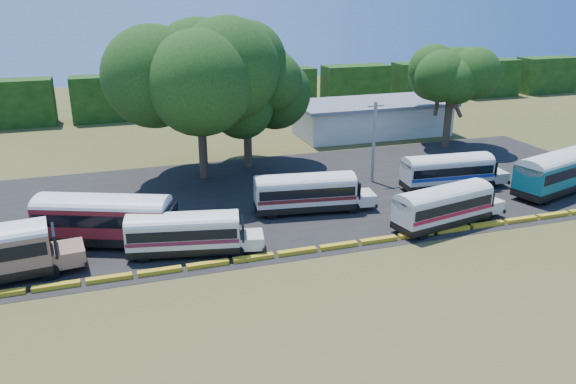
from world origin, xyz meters
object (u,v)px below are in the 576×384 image
object	(u,v)px
tree_west	(199,67)
bus_cream_west	(186,231)
bus_teal	(561,169)
bus_red	(107,217)
bus_white_red	(445,204)

from	to	relation	value
tree_west	bus_cream_west	bearing A→B (deg)	-103.82
bus_teal	tree_west	size ratio (longest dim) A/B	0.80
bus_red	bus_teal	size ratio (longest dim) A/B	0.97
bus_teal	tree_west	bearing A→B (deg)	137.84
bus_red	bus_cream_west	bearing A→B (deg)	-11.15
bus_red	bus_teal	xyz separation A→B (m)	(37.27, -0.95, 0.04)
bus_cream_west	bus_white_red	world-z (taller)	bus_white_red
bus_red	bus_teal	distance (m)	37.28
bus_cream_west	tree_west	world-z (taller)	tree_west
tree_west	bus_red	bearing A→B (deg)	-124.53
bus_red	bus_teal	world-z (taller)	bus_teal
bus_cream_west	bus_white_red	bearing A→B (deg)	7.85
tree_west	bus_teal	bearing A→B (deg)	-25.78
bus_white_red	tree_west	size ratio (longest dim) A/B	0.68
bus_teal	tree_west	xyz separation A→B (m)	(-28.46, 13.74, 8.11)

